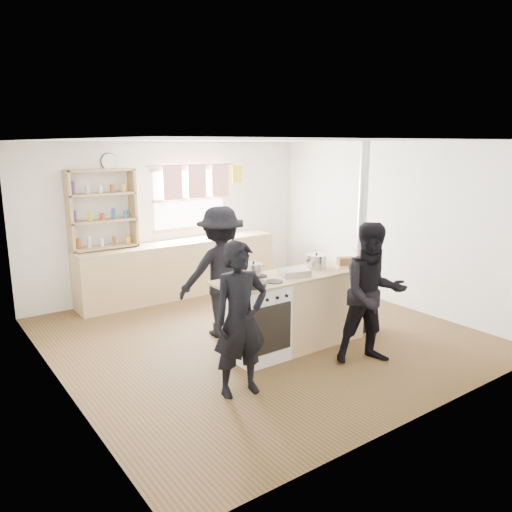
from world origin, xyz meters
name	(u,v)px	position (x,y,z in m)	size (l,w,h in m)	color
ground	(259,335)	(0.00, 0.00, -0.01)	(5.00, 5.00, 0.01)	brown
back_counter	(181,268)	(0.00, 2.22, 0.45)	(3.40, 0.55, 0.90)	tan
shelving_unit	(102,209)	(-1.20, 2.34, 1.51)	(1.00, 0.28, 1.20)	tan
thermos	(226,228)	(0.89, 2.22, 1.04)	(0.10, 0.10, 0.28)	silver
cooking_island	(295,310)	(0.14, -0.55, 0.47)	(1.97, 0.64, 0.93)	white
skillet_greens	(252,284)	(-0.61, -0.70, 0.96)	(0.34, 0.34, 0.05)	black
roast_tray	(294,272)	(0.07, -0.60, 0.97)	(0.40, 0.34, 0.07)	silver
stockpot_stove	(253,270)	(-0.34, -0.34, 1.01)	(0.22, 0.22, 0.18)	#B5B5B8
stockpot_counter	(316,261)	(0.53, -0.49, 1.02)	(0.26, 0.26, 0.20)	silver
bread_board	(346,263)	(0.89, -0.65, 0.98)	(0.34, 0.29, 0.12)	tan
flue_heater	(359,283)	(1.21, -0.60, 0.65)	(0.35, 0.35, 2.50)	black
person_near_left	(240,319)	(-1.07, -1.15, 0.78)	(0.57, 0.37, 1.56)	black
person_near_right	(373,294)	(0.55, -1.40, 0.81)	(0.79, 0.61, 1.62)	black
person_far	(221,272)	(-0.38, 0.32, 0.85)	(1.09, 0.63, 1.69)	black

